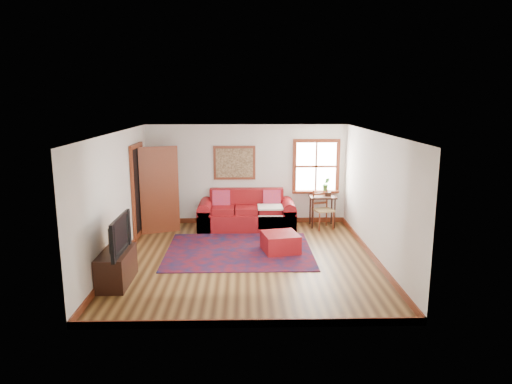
{
  "coord_description": "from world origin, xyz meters",
  "views": [
    {
      "loc": [
        -0.04,
        -8.58,
        3.13
      ],
      "look_at": [
        0.19,
        0.6,
        1.24
      ],
      "focal_mm": 32.0,
      "sensor_mm": 36.0,
      "label": 1
    }
  ],
  "objects_px": {
    "side_table": "(323,201)",
    "media_cabinet": "(117,267)",
    "red_leather_sofa": "(247,215)",
    "ladder_back_chair": "(322,208)",
    "red_ottoman": "(280,243)"
  },
  "relations": [
    {
      "from": "media_cabinet",
      "to": "ladder_back_chair",
      "type": "bearing_deg",
      "value": 39.09
    },
    {
      "from": "red_ottoman",
      "to": "ladder_back_chair",
      "type": "distance_m",
      "value": 2.13
    },
    {
      "from": "side_table",
      "to": "media_cabinet",
      "type": "height_order",
      "value": "side_table"
    },
    {
      "from": "red_leather_sofa",
      "to": "ladder_back_chair",
      "type": "height_order",
      "value": "ladder_back_chair"
    },
    {
      "from": "ladder_back_chair",
      "to": "red_leather_sofa",
      "type": "bearing_deg",
      "value": 176.95
    },
    {
      "from": "red_leather_sofa",
      "to": "media_cabinet",
      "type": "xyz_separation_m",
      "value": [
        -2.25,
        -3.43,
        -0.02
      ]
    },
    {
      "from": "red_leather_sofa",
      "to": "red_ottoman",
      "type": "xyz_separation_m",
      "value": [
        0.69,
        -1.86,
        -0.11
      ]
    },
    {
      "from": "red_leather_sofa",
      "to": "media_cabinet",
      "type": "relative_size",
      "value": 2.25
    },
    {
      "from": "side_table",
      "to": "media_cabinet",
      "type": "relative_size",
      "value": 0.74
    },
    {
      "from": "side_table",
      "to": "ladder_back_chair",
      "type": "xyz_separation_m",
      "value": [
        -0.03,
        -0.16,
        -0.14
      ]
    },
    {
      "from": "red_leather_sofa",
      "to": "red_ottoman",
      "type": "relative_size",
      "value": 3.38
    },
    {
      "from": "red_ottoman",
      "to": "media_cabinet",
      "type": "distance_m",
      "value": 3.33
    },
    {
      "from": "side_table",
      "to": "media_cabinet",
      "type": "xyz_separation_m",
      "value": [
        -4.12,
        -3.48,
        -0.36
      ]
    },
    {
      "from": "red_leather_sofa",
      "to": "side_table",
      "type": "distance_m",
      "value": 1.9
    },
    {
      "from": "red_ottoman",
      "to": "media_cabinet",
      "type": "relative_size",
      "value": 0.67
    }
  ]
}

